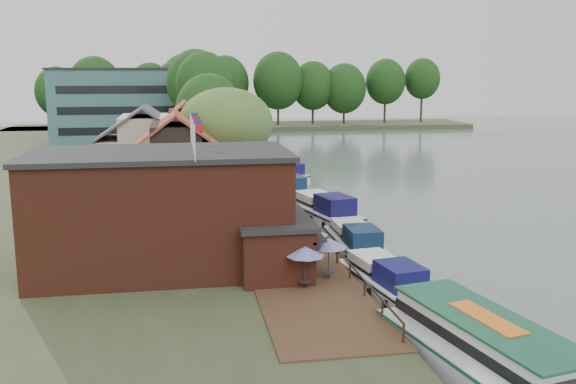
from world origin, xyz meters
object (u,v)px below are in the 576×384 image
umbrella_2 (308,245)px  swan (395,324)px  cruiser_1 (355,237)px  umbrella_5 (283,212)px  umbrella_1 (328,258)px  umbrella_0 (305,267)px  umbrella_4 (278,219)px  pub (195,209)px  umbrella_3 (290,230)px  cruiser_2 (324,207)px  willow (226,145)px  hotel_block (133,105)px  tour_boat (495,356)px  cruiser_0 (385,275)px  cottage_a (177,164)px  cruiser_4 (284,171)px  cottage_b (146,150)px  cottage_c (186,140)px  cruiser_3 (287,185)px

umbrella_2 → swan: bearing=-70.7°
cruiser_1 → umbrella_5: bearing=138.0°
umbrella_1 → umbrella_0: bearing=-138.1°
umbrella_4 → umbrella_5: 2.29m
pub → umbrella_1: size_ratio=8.42×
umbrella_3 → cruiser_2: bearing=66.4°
willow → hotel_block: bearing=102.7°
umbrella_4 → tour_boat: bearing=-76.0°
umbrella_3 → cruiser_0: bearing=-57.6°
cottage_a → umbrella_3: 14.34m
hotel_block → cruiser_4: (19.54, -35.08, -6.01)m
cottage_b → umbrella_2: bearing=-67.1°
cottage_c → cruiser_4: (11.54, 1.92, -4.11)m
swan → cruiser_2: bearing=86.0°
umbrella_5 → cottage_c: bearing=105.1°
umbrella_3 → swan: (3.28, -12.07, -2.07)m
cottage_b → umbrella_5: (10.83, -16.33, -2.96)m
willow → umbrella_4: 14.32m
hotel_block → umbrella_5: 64.26m
umbrella_5 → cruiser_2: bearing=51.6°
umbrella_2 → cruiser_1: 7.11m
umbrella_4 → cruiser_0: (4.74, -10.36, -1.14)m
umbrella_1 → cruiser_1: umbrella_1 is taller
cruiser_3 → umbrella_5: bearing=-106.5°
umbrella_1 → cruiser_4: bearing=84.2°
cottage_a → swan: size_ratio=19.55×
cottage_b → cruiser_3: bearing=4.1°
umbrella_0 → cruiser_3: bearing=82.1°
cruiser_1 → cruiser_2: bearing=90.4°
umbrella_5 → swan: 17.98m
cruiser_1 → willow: bearing=117.1°
cottage_c → pub: bearing=-90.0°
umbrella_5 → tour_boat: size_ratio=0.18×
pub → willow: size_ratio=1.92×
cottage_b → umbrella_5: 19.82m
umbrella_4 → swan: bearing=-76.9°
cottage_a → cruiser_4: size_ratio=0.91×
tour_boat → cruiser_0: bearing=82.5°
hotel_block → cruiser_2: size_ratio=2.34×
pub → cruiser_3: pub is taller
cruiser_0 → tour_boat: (0.78, -11.82, 0.32)m
umbrella_1 → umbrella_4: (-1.35, 10.16, 0.00)m
umbrella_3 → umbrella_5: 5.57m
umbrella_5 → cruiser_2: umbrella_5 is taller
willow → umbrella_0: 25.58m
cottage_c → tour_boat: cottage_c is taller
cottage_b → swan: bearing=-68.0°
cottage_c → cruiser_4: size_ratio=0.89×
cottage_a → tour_boat: (12.66, -30.70, -3.78)m
umbrella_0 → cruiser_2: umbrella_0 is taller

